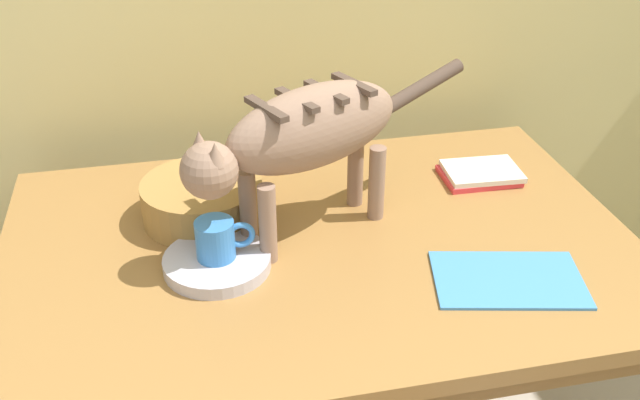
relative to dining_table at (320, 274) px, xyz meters
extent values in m
cube|color=olive|center=(0.00, 0.00, 0.07)|extent=(1.33, 0.90, 0.03)
cube|color=brown|center=(0.00, 0.00, 0.02)|extent=(1.25, 0.82, 0.07)
cube|color=olive|center=(-0.62, 0.40, -0.30)|extent=(0.07, 0.07, 0.70)
cube|color=olive|center=(0.62, 0.40, -0.30)|extent=(0.07, 0.07, 0.70)
ellipsoid|color=#896955|center=(0.00, 0.05, 0.33)|extent=(0.42, 0.29, 0.17)
cube|color=#4B3A2F|center=(0.09, 0.09, 0.40)|extent=(0.07, 0.12, 0.01)
cube|color=#4B3A2F|center=(0.03, 0.06, 0.40)|extent=(0.07, 0.12, 0.01)
cube|color=#4B3A2F|center=(-0.04, 0.03, 0.40)|extent=(0.07, 0.12, 0.01)
cube|color=#4B3A2F|center=(-0.10, 0.00, 0.40)|extent=(0.07, 0.12, 0.01)
cylinder|color=#896955|center=(-0.12, -0.05, 0.17)|extent=(0.04, 0.04, 0.17)
cylinder|color=#896955|center=(-0.15, 0.02, 0.17)|extent=(0.04, 0.04, 0.17)
cylinder|color=#896955|center=(0.14, 0.07, 0.17)|extent=(0.04, 0.04, 0.17)
cylinder|color=#896955|center=(0.11, 0.14, 0.17)|extent=(0.04, 0.04, 0.17)
sphere|color=#896955|center=(-0.22, -0.05, 0.31)|extent=(0.11, 0.11, 0.11)
cone|color=#896955|center=(-0.21, -0.08, 0.35)|extent=(0.04, 0.04, 0.04)
cone|color=#896955|center=(-0.23, -0.02, 0.35)|extent=(0.04, 0.04, 0.04)
cylinder|color=#4B3A2F|center=(0.27, 0.17, 0.35)|extent=(0.21, 0.12, 0.08)
cylinder|color=#AFA9B5|center=(-0.22, -0.05, 0.10)|extent=(0.22, 0.22, 0.03)
cylinder|color=#3274BE|center=(-0.22, -0.05, 0.15)|extent=(0.08, 0.08, 0.08)
torus|color=#3274BE|center=(-0.17, -0.05, 0.16)|extent=(0.06, 0.01, 0.06)
cube|color=#3C7FC2|center=(0.33, -0.22, 0.09)|extent=(0.32, 0.24, 0.01)
cube|color=#DD353D|center=(0.44, 0.19, 0.09)|extent=(0.18, 0.13, 0.01)
cube|color=silver|center=(0.44, 0.18, 0.11)|extent=(0.19, 0.14, 0.01)
cylinder|color=olive|center=(-0.23, 0.15, 0.13)|extent=(0.27, 0.27, 0.09)
cylinder|color=#453319|center=(-0.23, 0.15, 0.13)|extent=(0.22, 0.22, 0.07)
camera|label=1|loc=(-0.27, -1.27, 0.95)|focal=41.24mm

